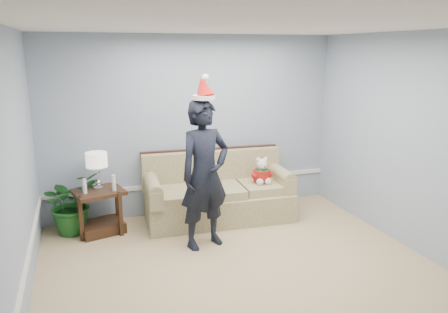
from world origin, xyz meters
name	(u,v)px	position (x,y,z in m)	size (l,w,h in m)	color
room_shell	(258,166)	(0.00, 0.00, 1.35)	(4.54, 5.04, 2.74)	tan
wainscot_trim	(128,222)	(-1.18, 1.18, 0.45)	(4.49, 4.99, 0.06)	white
sofa	(218,195)	(0.24, 2.05, 0.36)	(2.19, 1.04, 1.00)	brown
side_table	(100,216)	(-1.46, 2.06, 0.24)	(0.75, 0.67, 0.61)	#392314
table_lamp	(97,161)	(-1.46, 2.13, 1.00)	(0.29, 0.29, 0.51)	silver
candle_pair	(99,185)	(-1.45, 1.97, 0.71)	(0.43, 0.06, 0.22)	silver
houseplant	(71,203)	(-1.83, 2.20, 0.43)	(0.77, 0.67, 0.86)	#18501B
man	(205,175)	(-0.20, 1.21, 0.95)	(0.69, 0.45, 1.90)	black
santa_hat	(203,88)	(-0.20, 1.22, 2.02)	(0.35, 0.38, 0.32)	silver
teddy_bear	(262,174)	(0.89, 1.90, 0.67)	(0.26, 0.29, 0.40)	silver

